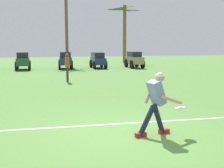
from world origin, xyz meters
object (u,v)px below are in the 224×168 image
at_px(parked_car_slot_c, 98,60).
at_px(frisbee_in_flight, 180,108).
at_px(palm_tree_left_of_centre, 66,18).
at_px(frisbee_thrower, 156,100).
at_px(parked_car_slot_a, 23,60).
at_px(teammate_near_sideline, 67,65).
at_px(parked_car_slot_b, 65,60).
at_px(palm_tree_right_of_centre, 125,30).
at_px(parked_car_slot_d, 134,59).

bearing_deg(parked_car_slot_c, frisbee_in_flight, -96.25).
height_order(parked_car_slot_c, palm_tree_left_of_centre, palm_tree_left_of_centre).
relative_size(frisbee_thrower, parked_car_slot_a, 0.61).
bearing_deg(frisbee_thrower, teammate_near_sideline, 95.80).
bearing_deg(parked_car_slot_a, palm_tree_left_of_centre, 42.61).
bearing_deg(teammate_near_sideline, palm_tree_left_of_centre, 84.14).
relative_size(parked_car_slot_a, parked_car_slot_b, 0.97).
xyz_separation_m(frisbee_in_flight, palm_tree_left_of_centre, (-0.28, 21.74, 3.91)).
xyz_separation_m(frisbee_in_flight, parked_car_slot_a, (-4.19, 18.14, 0.13)).
distance_m(parked_car_slot_a, palm_tree_left_of_centre, 6.52).
bearing_deg(palm_tree_right_of_centre, palm_tree_left_of_centre, -158.97).
xyz_separation_m(frisbee_in_flight, parked_car_slot_d, (5.11, 17.58, 0.13)).
bearing_deg(teammate_near_sideline, parked_car_slot_b, 85.18).
xyz_separation_m(frisbee_thrower, parked_car_slot_a, (-3.66, 18.03, -0.06)).
distance_m(parked_car_slot_d, palm_tree_left_of_centre, 7.79).
bearing_deg(palm_tree_right_of_centre, parked_car_slot_a, -149.72).
xyz_separation_m(frisbee_in_flight, palm_tree_right_of_centre, (6.31, 24.27, 2.99)).
distance_m(frisbee_thrower, palm_tree_left_of_centre, 21.95).
height_order(parked_car_slot_a, palm_tree_left_of_centre, palm_tree_left_of_centre).
distance_m(parked_car_slot_a, parked_car_slot_b, 3.39).
bearing_deg(parked_car_slot_a, teammate_near_sideline, -72.24).
bearing_deg(palm_tree_left_of_centre, palm_tree_right_of_centre, 21.03).
bearing_deg(teammate_near_sideline, palm_tree_right_of_centre, 61.70).
height_order(parked_car_slot_c, parked_car_slot_d, parked_car_slot_d).
relative_size(parked_car_slot_b, palm_tree_right_of_centre, 0.39).
xyz_separation_m(frisbee_thrower, teammate_near_sideline, (-0.98, 9.65, 0.14)).
distance_m(parked_car_slot_b, palm_tree_left_of_centre, 5.23).
xyz_separation_m(frisbee_thrower, frisbee_in_flight, (0.53, -0.11, -0.18)).
bearing_deg(parked_car_slot_b, parked_car_slot_c, -0.63).
height_order(parked_car_slot_c, palm_tree_right_of_centre, palm_tree_right_of_centre).
relative_size(teammate_near_sideline, palm_tree_right_of_centre, 0.25).
height_order(teammate_near_sideline, parked_car_slot_a, teammate_near_sideline).
relative_size(parked_car_slot_b, palm_tree_left_of_centre, 0.32).
bearing_deg(palm_tree_right_of_centre, frisbee_in_flight, -104.56).
relative_size(frisbee_in_flight, parked_car_slot_c, 0.14).
bearing_deg(parked_car_slot_d, parked_car_slot_c, 169.99).
bearing_deg(parked_car_slot_b, teammate_near_sideline, -94.82).
relative_size(teammate_near_sideline, parked_car_slot_a, 0.66).
height_order(frisbee_in_flight, palm_tree_right_of_centre, palm_tree_right_of_centre).
height_order(frisbee_thrower, parked_car_slot_a, frisbee_thrower).
relative_size(frisbee_thrower, teammate_near_sideline, 0.92).
xyz_separation_m(parked_car_slot_a, palm_tree_left_of_centre, (3.91, 3.60, 3.78)).
xyz_separation_m(parked_car_slot_b, palm_tree_left_of_centre, (0.52, 3.58, 3.78)).
height_order(parked_car_slot_a, parked_car_slot_c, parked_car_slot_a).
xyz_separation_m(parked_car_slot_d, palm_tree_right_of_centre, (1.19, 6.69, 2.86)).
distance_m(palm_tree_left_of_centre, palm_tree_right_of_centre, 7.12).
height_order(parked_car_slot_a, palm_tree_right_of_centre, palm_tree_right_of_centre).
relative_size(teammate_near_sideline, parked_car_slot_d, 0.66).
bearing_deg(palm_tree_right_of_centre, parked_car_slot_d, -100.11).
height_order(frisbee_thrower, palm_tree_left_of_centre, palm_tree_left_of_centre).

